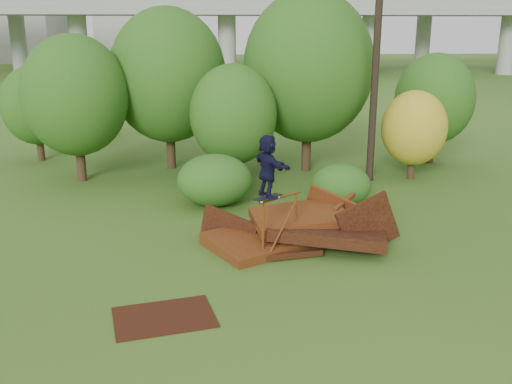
{
  "coord_description": "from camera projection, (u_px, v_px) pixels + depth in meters",
  "views": [
    {
      "loc": [
        -1.92,
        -12.78,
        5.89
      ],
      "look_at": [
        -0.8,
        2.0,
        1.6
      ],
      "focal_mm": 40.0,
      "sensor_mm": 36.0,
      "label": 1
    }
  ],
  "objects": [
    {
      "name": "skateboard",
      "position": [
        268.0,
        197.0,
        14.68
      ],
      "size": [
        0.82,
        0.73,
        0.09
      ],
      "rotation": [
        0.0,
        0.0,
        0.69
      ],
      "color": "black",
      "rests_on": "grind_rail"
    },
    {
      "name": "utility_pole",
      "position": [
        377.0,
        49.0,
        21.35
      ],
      "size": [
        1.4,
        0.28,
        10.04
      ],
      "color": "black",
      "rests_on": "ground"
    },
    {
      "name": "tree_5",
      "position": [
        435.0,
        99.0,
        25.01
      ],
      "size": [
        3.46,
        3.46,
        4.86
      ],
      "color": "black",
      "rests_on": "ground"
    },
    {
      "name": "tree_3",
      "position": [
        308.0,
        68.0,
        23.22
      ],
      "size": [
        5.32,
        5.32,
        7.38
      ],
      "color": "black",
      "rests_on": "ground"
    },
    {
      "name": "tree_0",
      "position": [
        75.0,
        96.0,
        21.82
      ],
      "size": [
        4.05,
        4.05,
        5.71
      ],
      "color": "black",
      "rests_on": "ground"
    },
    {
      "name": "flat_plate",
      "position": [
        164.0,
        317.0,
        12.0
      ],
      "size": [
        2.35,
        1.9,
        0.03
      ],
      "primitive_type": "cube",
      "rotation": [
        0.0,
        0.0,
        0.22
      ],
      "color": "#32150A",
      "rests_on": "ground"
    },
    {
      "name": "skater",
      "position": [
        268.0,
        166.0,
        14.45
      ],
      "size": [
        1.07,
        1.56,
        1.62
      ],
      "primitive_type": "imported",
      "rotation": [
        0.0,
        0.0,
        2.01
      ],
      "color": "black",
      "rests_on": "skateboard"
    },
    {
      "name": "tree_2",
      "position": [
        233.0,
        115.0,
        21.36
      ],
      "size": [
        3.29,
        3.29,
        4.64
      ],
      "color": "black",
      "rests_on": "ground"
    },
    {
      "name": "shrub_left",
      "position": [
        215.0,
        180.0,
        19.42
      ],
      "size": [
        2.55,
        2.36,
        1.77
      ],
      "primitive_type": "ellipsoid",
      "color": "#274F15",
      "rests_on": "ground"
    },
    {
      "name": "scrap_pile",
      "position": [
        299.0,
        230.0,
        16.05
      ],
      "size": [
        5.63,
        3.58,
        1.93
      ],
      "color": "#401F0B",
      "rests_on": "ground"
    },
    {
      "name": "ground",
      "position": [
        295.0,
        276.0,
        14.01
      ],
      "size": [
        240.0,
        240.0,
        0.0
      ],
      "primitive_type": "plane",
      "color": "#2D5116",
      "rests_on": "ground"
    },
    {
      "name": "shrub_right",
      "position": [
        340.0,
        185.0,
        19.33
      ],
      "size": [
        2.06,
        1.89,
        1.46
      ],
      "primitive_type": "ellipsoid",
      "color": "#274F15",
      "rests_on": "ground"
    },
    {
      "name": "tree_6",
      "position": [
        36.0,
        105.0,
        25.54
      ],
      "size": [
        3.09,
        3.09,
        4.31
      ],
      "color": "black",
      "rests_on": "ground"
    },
    {
      "name": "tree_1",
      "position": [
        168.0,
        76.0,
        23.74
      ],
      "size": [
        4.85,
        4.85,
        6.75
      ],
      "color": "black",
      "rests_on": "ground"
    },
    {
      "name": "tree_4",
      "position": [
        414.0,
        128.0,
        22.46
      ],
      "size": [
        2.57,
        2.57,
        3.56
      ],
      "color": "black",
      "rests_on": "ground"
    },
    {
      "name": "grind_rail",
      "position": [
        280.0,
        216.0,
        15.16
      ],
      "size": [
        1.24,
        1.04,
        1.61
      ],
      "color": "#683310",
      "rests_on": "ground"
    }
  ]
}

